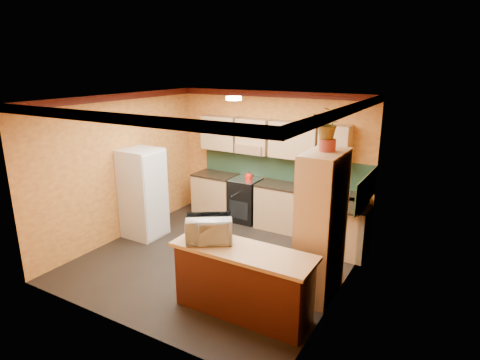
% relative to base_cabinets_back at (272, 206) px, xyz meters
% --- Properties ---
extents(room_shell, '(4.24, 4.24, 2.72)m').
position_rel_base_cabinets_back_xyz_m(room_shell, '(-0.17, -1.52, 1.65)').
color(room_shell, black).
rests_on(room_shell, ground).
extents(base_cabinets_back, '(3.65, 0.60, 0.88)m').
position_rel_base_cabinets_back_xyz_m(base_cabinets_back, '(0.00, 0.00, 0.00)').
color(base_cabinets_back, tan).
rests_on(base_cabinets_back, ground).
extents(countertop_back, '(3.65, 0.62, 0.04)m').
position_rel_base_cabinets_back_xyz_m(countertop_back, '(0.00, -0.00, 0.46)').
color(countertop_back, black).
rests_on(countertop_back, base_cabinets_back).
extents(stove, '(0.58, 0.58, 0.91)m').
position_rel_base_cabinets_back_xyz_m(stove, '(-0.62, -0.00, 0.02)').
color(stove, black).
rests_on(stove, ground).
extents(kettle, '(0.23, 0.23, 0.18)m').
position_rel_base_cabinets_back_xyz_m(kettle, '(-0.53, -0.05, 0.56)').
color(kettle, red).
rests_on(kettle, stove).
extents(sink, '(0.48, 0.40, 0.03)m').
position_rel_base_cabinets_back_xyz_m(sink, '(0.77, 0.00, 0.50)').
color(sink, silver).
rests_on(sink, countertop_back).
extents(base_cabinets_right, '(0.60, 0.80, 0.88)m').
position_rel_base_cabinets_back_xyz_m(base_cabinets_right, '(1.61, -0.51, 0.00)').
color(base_cabinets_right, tan).
rests_on(base_cabinets_right, ground).
extents(countertop_right, '(0.62, 0.80, 0.04)m').
position_rel_base_cabinets_back_xyz_m(countertop_right, '(1.61, -0.51, 0.46)').
color(countertop_right, black).
rests_on(countertop_right, base_cabinets_right).
extents(fridge, '(0.68, 0.66, 1.70)m').
position_rel_base_cabinets_back_xyz_m(fridge, '(-1.94, -1.64, 0.41)').
color(fridge, silver).
rests_on(fridge, ground).
extents(pantry, '(0.48, 0.90, 2.10)m').
position_rel_base_cabinets_back_xyz_m(pantry, '(1.66, -1.94, 0.61)').
color(pantry, tan).
rests_on(pantry, ground).
extents(fern_pot, '(0.22, 0.22, 0.16)m').
position_rel_base_cabinets_back_xyz_m(fern_pot, '(1.66, -1.89, 1.74)').
color(fern_pot, maroon).
rests_on(fern_pot, pantry).
extents(fern, '(0.39, 0.34, 0.42)m').
position_rel_base_cabinets_back_xyz_m(fern, '(1.66, -1.89, 2.03)').
color(fern, tan).
rests_on(fern, fern_pot).
extents(breakfast_bar, '(1.80, 0.55, 0.88)m').
position_rel_base_cabinets_back_xyz_m(breakfast_bar, '(0.96, -2.91, 0.00)').
color(breakfast_bar, '#43180F').
rests_on(breakfast_bar, ground).
extents(bar_top, '(1.90, 0.65, 0.05)m').
position_rel_base_cabinets_back_xyz_m(bar_top, '(0.96, -2.91, 0.47)').
color(bar_top, tan).
rests_on(bar_top, breakfast_bar).
extents(microwave, '(0.73, 0.68, 0.34)m').
position_rel_base_cabinets_back_xyz_m(microwave, '(0.44, -2.91, 0.66)').
color(microwave, silver).
rests_on(microwave, bar_top).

